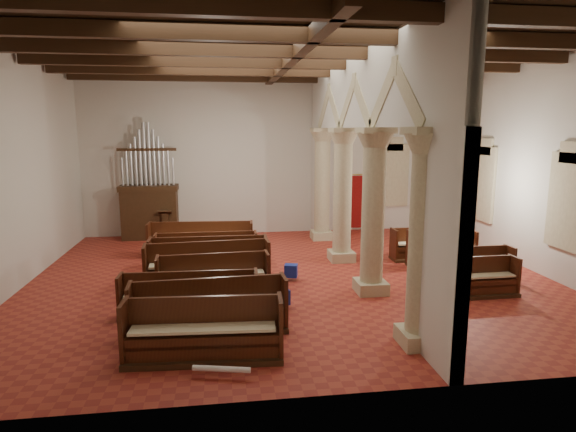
{
  "coord_description": "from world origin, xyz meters",
  "views": [
    {
      "loc": [
        -1.84,
        -12.63,
        4.03
      ],
      "look_at": [
        -0.01,
        0.5,
        1.63
      ],
      "focal_mm": 30.0,
      "sensor_mm": 36.0,
      "label": 1
    }
  ],
  "objects_px": {
    "processional_banner": "(426,214)",
    "aisle_pew_0": "(480,283)",
    "lectern": "(166,228)",
    "pipe_organ": "(149,202)",
    "nave_pew_0": "(204,340)"
  },
  "relations": [
    {
      "from": "processional_banner",
      "to": "aisle_pew_0",
      "type": "bearing_deg",
      "value": -93.9
    },
    {
      "from": "processional_banner",
      "to": "aisle_pew_0",
      "type": "xyz_separation_m",
      "value": [
        -1.66,
        -6.98,
        -0.44
      ]
    },
    {
      "from": "lectern",
      "to": "processional_banner",
      "type": "relative_size",
      "value": 0.55
    },
    {
      "from": "pipe_organ",
      "to": "lectern",
      "type": "xyz_separation_m",
      "value": [
        0.6,
        -0.48,
        -0.89
      ]
    },
    {
      "from": "pipe_organ",
      "to": "aisle_pew_0",
      "type": "height_order",
      "value": "pipe_organ"
    },
    {
      "from": "pipe_organ",
      "to": "aisle_pew_0",
      "type": "distance_m",
      "value": 11.72
    },
    {
      "from": "processional_banner",
      "to": "aisle_pew_0",
      "type": "distance_m",
      "value": 7.19
    },
    {
      "from": "pipe_organ",
      "to": "processional_banner",
      "type": "distance_m",
      "value": 10.57
    },
    {
      "from": "pipe_organ",
      "to": "processional_banner",
      "type": "relative_size",
      "value": 2.08
    },
    {
      "from": "pipe_organ",
      "to": "processional_banner",
      "type": "height_order",
      "value": "pipe_organ"
    },
    {
      "from": "lectern",
      "to": "nave_pew_0",
      "type": "relative_size",
      "value": 0.42
    },
    {
      "from": "pipe_organ",
      "to": "aisle_pew_0",
      "type": "xyz_separation_m",
      "value": [
        8.87,
        -7.59,
        -1.05
      ]
    },
    {
      "from": "pipe_organ",
      "to": "nave_pew_0",
      "type": "distance_m",
      "value": 10.34
    },
    {
      "from": "lectern",
      "to": "aisle_pew_0",
      "type": "relative_size",
      "value": 0.63
    },
    {
      "from": "processional_banner",
      "to": "aisle_pew_0",
      "type": "relative_size",
      "value": 1.14
    }
  ]
}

